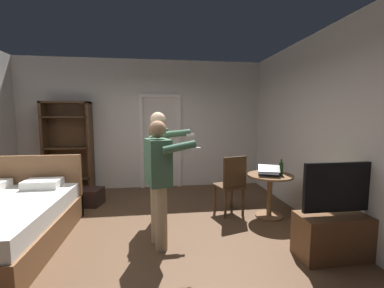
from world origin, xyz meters
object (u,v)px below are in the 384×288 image
(side_table, at_px, (270,188))
(laptop, at_px, (269,172))
(tv_flatscreen, at_px, (340,229))
(wooden_chair, at_px, (231,183))
(bookshelf, at_px, (69,144))
(person_striped_shirt, at_px, (159,159))
(suitcase_dark, at_px, (88,197))
(person_blue_shirt, at_px, (159,176))
(bottle_on_table, at_px, (281,169))

(side_table, height_order, laptop, laptop)
(tv_flatscreen, bearing_deg, wooden_chair, 122.21)
(tv_flatscreen, bearing_deg, bookshelf, 141.95)
(person_striped_shirt, distance_m, suitcase_dark, 1.81)
(person_blue_shirt, height_order, person_striped_shirt, person_striped_shirt)
(side_table, xyz_separation_m, laptop, (-0.05, -0.04, 0.27))
(wooden_chair, height_order, person_striped_shirt, person_striped_shirt)
(wooden_chair, bearing_deg, side_table, -16.02)
(bookshelf, distance_m, person_striped_shirt, 2.62)
(bottle_on_table, bearing_deg, laptop, 167.87)
(laptop, bearing_deg, person_blue_shirt, -159.52)
(side_table, distance_m, person_striped_shirt, 1.84)
(bottle_on_table, xyz_separation_m, person_striped_shirt, (-1.91, 0.14, 0.17))
(tv_flatscreen, bearing_deg, suitcase_dark, 146.83)
(tv_flatscreen, bearing_deg, bottle_on_table, 97.58)
(person_blue_shirt, bearing_deg, bookshelf, 126.55)
(bookshelf, xyz_separation_m, person_striped_shirt, (1.90, -1.81, -0.06))
(bottle_on_table, bearing_deg, wooden_chair, 161.13)
(wooden_chair, bearing_deg, bottle_on_table, -18.87)
(person_blue_shirt, bearing_deg, laptop, 20.48)
(side_table, relative_size, laptop, 1.71)
(bottle_on_table, bearing_deg, person_blue_shirt, -162.46)
(tv_flatscreen, distance_m, person_striped_shirt, 2.52)
(side_table, relative_size, person_striped_shirt, 0.42)
(bottle_on_table, xyz_separation_m, suitcase_dark, (-3.22, 1.05, -0.66))
(bookshelf, height_order, tv_flatscreen, bookshelf)
(person_blue_shirt, distance_m, person_striped_shirt, 0.75)
(side_table, height_order, bottle_on_table, bottle_on_table)
(person_blue_shirt, bearing_deg, suitcase_dark, 128.25)
(bookshelf, xyz_separation_m, side_table, (3.67, -1.87, -0.57))
(bookshelf, relative_size, wooden_chair, 1.96)
(person_blue_shirt, xyz_separation_m, person_striped_shirt, (0.01, 0.75, 0.08))
(side_table, height_order, wooden_chair, wooden_chair)
(bookshelf, height_order, laptop, bookshelf)
(person_striped_shirt, height_order, suitcase_dark, person_striped_shirt)
(bookshelf, bearing_deg, wooden_chair, -28.91)
(laptop, height_order, wooden_chair, wooden_chair)
(person_blue_shirt, distance_m, suitcase_dark, 2.24)
(person_striped_shirt, bearing_deg, tv_flatscreen, -32.13)
(bottle_on_table, distance_m, wooden_chair, 0.81)
(person_striped_shirt, xyz_separation_m, suitcase_dark, (-1.32, 0.91, -0.83))
(bookshelf, relative_size, bottle_on_table, 7.45)
(side_table, distance_m, person_blue_shirt, 1.95)
(side_table, bearing_deg, laptop, -139.29)
(bookshelf, distance_m, laptop, 4.10)
(side_table, relative_size, suitcase_dark, 1.42)
(bookshelf, distance_m, side_table, 4.15)
(person_blue_shirt, bearing_deg, side_table, 21.11)
(tv_flatscreen, bearing_deg, side_table, 103.40)
(bookshelf, relative_size, side_table, 2.69)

